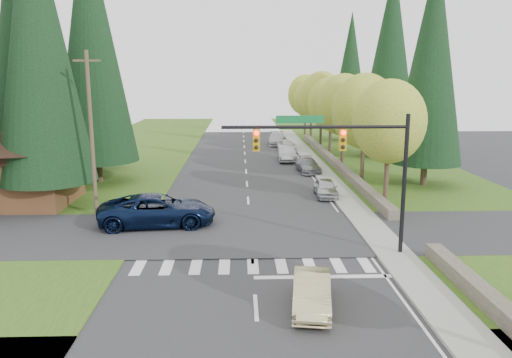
{
  "coord_description": "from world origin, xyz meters",
  "views": [
    {
      "loc": [
        -0.57,
        -18.29,
        8.45
      ],
      "look_at": [
        0.34,
        9.29,
        2.8
      ],
      "focal_mm": 35.0,
      "sensor_mm": 36.0,
      "label": 1
    }
  ],
  "objects_px": {
    "sedan_champagne": "(312,292)",
    "parked_car_c": "(286,154)",
    "parked_car_b": "(308,165)",
    "parked_car_d": "(287,146)",
    "suv_navy": "(157,210)",
    "parked_car_a": "(326,188)",
    "parked_car_e": "(277,139)"
  },
  "relations": [
    {
      "from": "suv_navy",
      "to": "parked_car_a",
      "type": "distance_m",
      "value": 12.89
    },
    {
      "from": "suv_navy",
      "to": "parked_car_c",
      "type": "distance_m",
      "value": 24.39
    },
    {
      "from": "parked_car_c",
      "to": "parked_car_d",
      "type": "distance_m",
      "value": 6.52
    },
    {
      "from": "sedan_champagne",
      "to": "parked_car_d",
      "type": "relative_size",
      "value": 0.94
    },
    {
      "from": "sedan_champagne",
      "to": "parked_car_d",
      "type": "bearing_deg",
      "value": 93.63
    },
    {
      "from": "parked_car_d",
      "to": "parked_car_e",
      "type": "relative_size",
      "value": 0.79
    },
    {
      "from": "sedan_champagne",
      "to": "parked_car_c",
      "type": "bearing_deg",
      "value": 93.97
    },
    {
      "from": "parked_car_b",
      "to": "parked_car_d",
      "type": "xyz_separation_m",
      "value": [
        -0.75,
        12.76,
        0.07
      ]
    },
    {
      "from": "parked_car_b",
      "to": "parked_car_c",
      "type": "bearing_deg",
      "value": 98.07
    },
    {
      "from": "parked_car_c",
      "to": "parked_car_d",
      "type": "relative_size",
      "value": 1.11
    },
    {
      "from": "sedan_champagne",
      "to": "parked_car_b",
      "type": "height_order",
      "value": "sedan_champagne"
    },
    {
      "from": "parked_car_b",
      "to": "parked_car_d",
      "type": "height_order",
      "value": "parked_car_d"
    },
    {
      "from": "parked_car_c",
      "to": "parked_car_e",
      "type": "bearing_deg",
      "value": 91.82
    },
    {
      "from": "sedan_champagne",
      "to": "parked_car_e",
      "type": "relative_size",
      "value": 0.74
    },
    {
      "from": "parked_car_b",
      "to": "parked_car_c",
      "type": "relative_size",
      "value": 0.95
    },
    {
      "from": "parked_car_d",
      "to": "parked_car_a",
      "type": "bearing_deg",
      "value": -95.81
    },
    {
      "from": "parked_car_a",
      "to": "parked_car_d",
      "type": "xyz_separation_m",
      "value": [
        -0.75,
        22.12,
        0.06
      ]
    },
    {
      "from": "suv_navy",
      "to": "parked_car_e",
      "type": "height_order",
      "value": "suv_navy"
    },
    {
      "from": "sedan_champagne",
      "to": "parked_car_b",
      "type": "bearing_deg",
      "value": 90.18
    },
    {
      "from": "suv_navy",
      "to": "parked_car_d",
      "type": "distance_m",
      "value": 30.68
    },
    {
      "from": "parked_car_d",
      "to": "suv_navy",
      "type": "bearing_deg",
      "value": -117.13
    },
    {
      "from": "suv_navy",
      "to": "parked_car_c",
      "type": "height_order",
      "value": "suv_navy"
    },
    {
      "from": "suv_navy",
      "to": "parked_car_b",
      "type": "xyz_separation_m",
      "value": [
        10.93,
        16.19,
        -0.29
      ]
    },
    {
      "from": "suv_navy",
      "to": "parked_car_c",
      "type": "xyz_separation_m",
      "value": [
        9.53,
        22.45,
        -0.17
      ]
    },
    {
      "from": "suv_navy",
      "to": "parked_car_b",
      "type": "relative_size",
      "value": 1.52
    },
    {
      "from": "sedan_champagne",
      "to": "parked_car_c",
      "type": "distance_m",
      "value": 33.31
    },
    {
      "from": "parked_car_b",
      "to": "parked_car_e",
      "type": "relative_size",
      "value": 0.83
    },
    {
      "from": "suv_navy",
      "to": "parked_car_d",
      "type": "relative_size",
      "value": 1.61
    },
    {
      "from": "sedan_champagne",
      "to": "parked_car_e",
      "type": "bearing_deg",
      "value": 94.97
    },
    {
      "from": "sedan_champagne",
      "to": "parked_car_b",
      "type": "xyz_separation_m",
      "value": [
        3.53,
        26.97,
        -0.01
      ]
    },
    {
      "from": "parked_car_b",
      "to": "parked_car_c",
      "type": "height_order",
      "value": "parked_car_c"
    },
    {
      "from": "suv_navy",
      "to": "sedan_champagne",
      "type": "bearing_deg",
      "value": -151.39
    }
  ]
}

